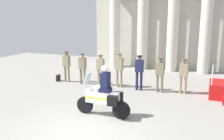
{
  "coord_description": "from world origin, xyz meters",
  "views": [
    {
      "loc": [
        3.48,
        -6.4,
        3.53
      ],
      "look_at": [
        -0.34,
        3.35,
        1.32
      ],
      "focal_mm": 39.81,
      "sensor_mm": 36.0,
      "label": 1
    }
  ],
  "objects": [
    {
      "name": "ground_plane",
      "position": [
        0.0,
        0.0,
        0.0
      ],
      "size": [
        28.0,
        28.0,
        0.0
      ],
      "primitive_type": "plane",
      "color": "gray"
    },
    {
      "name": "officer_in_row_0",
      "position": [
        -3.81,
        5.27,
        1.01
      ],
      "size": [
        0.4,
        0.25,
        1.71
      ],
      "rotation": [
        0.0,
        0.0,
        3.05
      ],
      "color": "#847A5B",
      "rests_on": "ground_plane"
    },
    {
      "name": "officer_in_row_1",
      "position": [
        -2.76,
        5.17,
        0.98
      ],
      "size": [
        0.4,
        0.25,
        1.66
      ],
      "rotation": [
        0.0,
        0.0,
        3.05
      ],
      "color": "#7A7056",
      "rests_on": "ground_plane"
    },
    {
      "name": "officer_in_row_3",
      "position": [
        -0.71,
        5.31,
        1.04
      ],
      "size": [
        0.4,
        0.25,
        1.75
      ],
      "rotation": [
        0.0,
        0.0,
        3.05
      ],
      "color": "gray",
      "rests_on": "ground_plane"
    },
    {
      "name": "officer_in_row_5",
      "position": [
        1.4,
        5.17,
        0.99
      ],
      "size": [
        0.4,
        0.25,
        1.68
      ],
      "rotation": [
        0.0,
        0.0,
        3.05
      ],
      "color": "#7A7056",
      "rests_on": "ground_plane"
    },
    {
      "name": "colonnade_backdrop",
      "position": [
        0.18,
        10.91,
        4.02
      ],
      "size": [
        9.75,
        1.58,
        7.49
      ],
      "color": "beige",
      "rests_on": "ground_plane"
    },
    {
      "name": "officer_in_row_4",
      "position": [
        0.39,
        5.16,
        1.03
      ],
      "size": [
        0.4,
        0.25,
        1.73
      ],
      "rotation": [
        0.0,
        0.0,
        3.05
      ],
      "color": "#191E42",
      "rests_on": "ground_plane"
    },
    {
      "name": "officer_in_row_6",
      "position": [
        2.48,
        5.35,
        0.98
      ],
      "size": [
        0.4,
        0.25,
        1.66
      ],
      "rotation": [
        0.0,
        0.0,
        3.05
      ],
      "color": "gray",
      "rests_on": "ground_plane"
    },
    {
      "name": "briefcase_on_ground",
      "position": [
        -4.36,
        5.22,
        0.18
      ],
      "size": [
        0.1,
        0.32,
        0.36
      ],
      "primitive_type": "cube",
      "color": "black",
      "rests_on": "ground_plane"
    },
    {
      "name": "officer_in_row_2",
      "position": [
        -1.74,
        5.24,
        0.97
      ],
      "size": [
        0.4,
        0.25,
        1.64
      ],
      "rotation": [
        0.0,
        0.0,
        3.05
      ],
      "color": "gray",
      "rests_on": "ground_plane"
    },
    {
      "name": "motorcycle_with_rider",
      "position": [
        0.11,
        1.45,
        0.79
      ],
      "size": [
        2.09,
        0.7,
        1.9
      ],
      "rotation": [
        0.0,
        0.0,
        3.13
      ],
      "color": "black",
      "rests_on": "ground_plane"
    }
  ]
}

